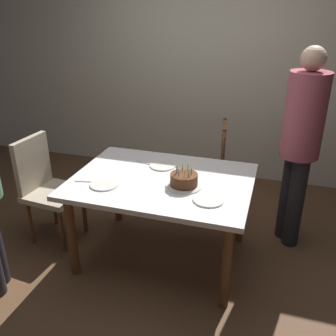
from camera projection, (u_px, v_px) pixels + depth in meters
ground at (163, 255)px, 3.21m from camera, size 6.40×6.40×0.00m
back_wall at (211, 68)px, 4.29m from camera, size 6.40×0.10×2.60m
dining_table at (162, 189)px, 2.95m from camera, size 1.40×1.04×0.74m
birthday_cake at (184, 181)px, 2.78m from camera, size 0.28×0.28×0.17m
plate_near_celebrant at (104, 184)px, 2.81m from camera, size 0.22×0.22×0.01m
plate_far_side at (163, 166)px, 3.13m from camera, size 0.22×0.22×0.01m
plate_near_guest at (208, 200)px, 2.59m from camera, size 0.22×0.22×0.01m
fork_near_celebrant at (86, 181)px, 2.86m from camera, size 0.18×0.05×0.01m
fork_far_side at (145, 163)px, 3.18m from camera, size 0.18×0.05×0.01m
chair_spindle_back at (205, 171)px, 3.71m from camera, size 0.50×0.50×0.95m
chair_upholstered at (45, 184)px, 3.28m from camera, size 0.48×0.47×0.95m
person_guest at (301, 139)px, 3.03m from camera, size 0.32×0.32×1.72m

